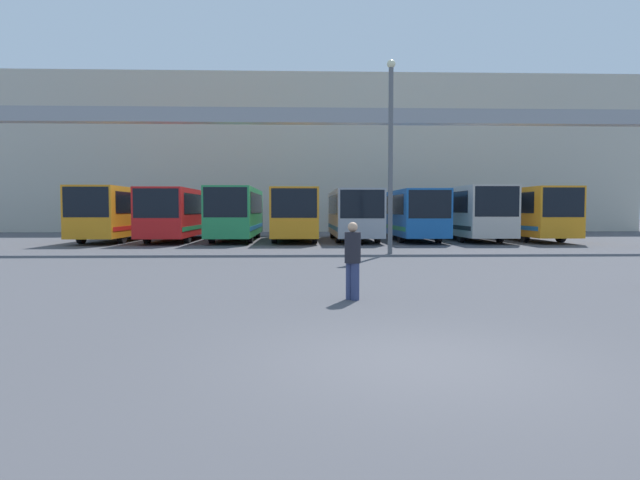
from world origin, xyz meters
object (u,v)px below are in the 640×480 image
bus_slot_0 (118,211)px  bus_slot_3 (295,211)px  lamp_post (391,149)px  bus_slot_4 (353,212)px  bus_slot_1 (179,211)px  bus_slot_7 (521,211)px  bus_slot_2 (237,211)px  bus_slot_6 (464,210)px  pedestrian_near_left (353,259)px  bus_slot_5 (409,212)px

bus_slot_0 → bus_slot_3: bus_slot_0 is taller
lamp_post → bus_slot_4: bearing=93.0°
bus_slot_3 → bus_slot_4: bearing=-0.3°
bus_slot_4 → lamp_post: bearing=-87.0°
bus_slot_1 → bus_slot_4: bus_slot_1 is taller
bus_slot_4 → bus_slot_3: bearing=179.7°
bus_slot_3 → bus_slot_7: (14.27, 0.72, 0.04)m
bus_slot_2 → bus_slot_3: bus_slot_2 is taller
bus_slot_6 → bus_slot_4: bearing=-171.4°
lamp_post → bus_slot_1: bearing=135.2°
bus_slot_3 → pedestrian_near_left: size_ratio=6.18×
lamp_post → pedestrian_near_left: bearing=-102.7°
bus_slot_5 → pedestrian_near_left: bearing=-103.7°
bus_slot_3 → pedestrian_near_left: bearing=-86.6°
bus_slot_3 → bus_slot_4: bus_slot_3 is taller
bus_slot_0 → lamp_post: lamp_post is taller
bus_slot_5 → bus_slot_3: bearing=-174.7°
bus_slot_6 → lamp_post: (-6.57, -11.70, 2.59)m
bus_slot_1 → bus_slot_2: 3.57m
bus_slot_3 → bus_slot_6: bearing=5.7°
bus_slot_5 → bus_slot_6: bearing=6.5°
bus_slot_2 → bus_slot_5: bearing=1.6°
bus_slot_2 → bus_slot_4: size_ratio=1.07×
bus_slot_2 → pedestrian_near_left: bus_slot_2 is taller
bus_slot_1 → pedestrian_near_left: size_ratio=6.84×
bus_slot_4 → pedestrian_near_left: 23.00m
bus_slot_5 → bus_slot_6: 3.59m
lamp_post → bus_slot_6: bearing=60.7°
bus_slot_5 → bus_slot_6: bus_slot_6 is taller
bus_slot_1 → bus_slot_3: (7.14, -0.53, 0.01)m
bus_slot_6 → bus_slot_7: (3.57, -0.34, -0.04)m
bus_slot_6 → pedestrian_near_left: 25.73m
bus_slot_0 → bus_slot_7: (24.98, 0.63, -0.00)m
bus_slot_5 → lamp_post: size_ratio=1.40×
bus_slot_0 → lamp_post: (14.84, -10.73, 2.63)m
bus_slot_1 → bus_slot_6: bearing=1.7°
bus_slot_7 → bus_slot_6: bearing=174.5°
pedestrian_near_left → bus_slot_0: bearing=-11.4°
bus_slot_3 → pedestrian_near_left: bus_slot_3 is taller
bus_slot_6 → bus_slot_3: bearing=-174.3°
bus_slot_4 → pedestrian_near_left: (-2.19, -22.88, -0.88)m
bus_slot_0 → bus_slot_5: bearing=1.8°
bus_slot_0 → bus_slot_2: bus_slot_0 is taller
bus_slot_3 → lamp_post: lamp_post is taller
bus_slot_1 → bus_slot_5: bearing=0.5°
bus_slot_7 → lamp_post: bearing=-131.8°
bus_slot_3 → bus_slot_6: 10.76m
pedestrian_near_left → bus_slot_7: bearing=-67.7°
bus_slot_3 → bus_slot_5: size_ratio=0.88×
bus_slot_3 → bus_slot_5: bearing=5.3°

